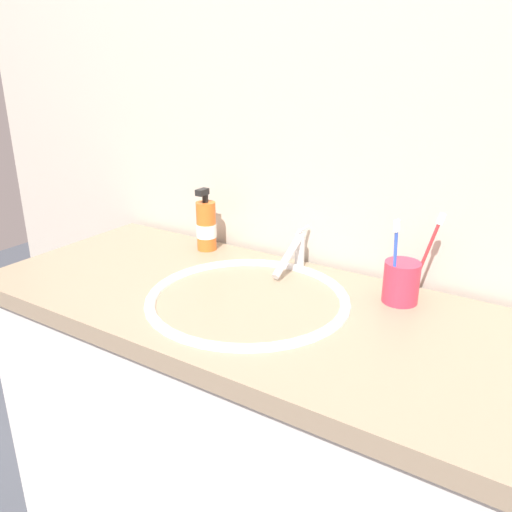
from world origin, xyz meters
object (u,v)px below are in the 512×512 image
Objects in this scene: soap_dispenser at (206,226)px; faucet at (294,252)px; toothbrush_red at (427,251)px; toothbrush_cup at (401,282)px; toothbrush_blue at (395,257)px.

faucet is at bearing 0.34° from soap_dispenser.
soap_dispenser is (-0.27, -0.00, 0.02)m from faucet.
soap_dispenser is at bearing 179.83° from toothbrush_red.
toothbrush_red reaches higher than toothbrush_cup.
faucet reaches higher than toothbrush_cup.
soap_dispenser is at bearing 172.80° from toothbrush_blue.
toothbrush_cup is at bearing 75.97° from toothbrush_blue.
soap_dispenser is (-0.58, 0.00, -0.05)m from toothbrush_red.
toothbrush_cup is 0.08m from toothbrush_red.
toothbrush_red is (0.04, 0.03, 0.07)m from toothbrush_cup.
toothbrush_red is at bearing 55.20° from toothbrush_blue.
toothbrush_red is 0.59m from soap_dispenser.
toothbrush_blue is (0.27, -0.07, 0.06)m from faucet.
toothbrush_blue is at bearing -7.20° from soap_dispenser.
faucet is 0.27m from soap_dispenser.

